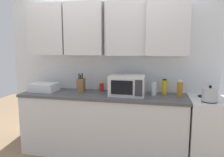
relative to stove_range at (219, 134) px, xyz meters
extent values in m
cube|color=white|center=(-1.57, 0.35, 0.85)|extent=(3.23, 0.06, 2.60)
cube|color=silver|center=(-2.44, 0.16, 1.37)|extent=(0.56, 0.33, 0.75)
cube|color=silver|center=(-1.86, 0.16, 1.37)|extent=(0.56, 0.33, 0.75)
cube|color=silver|center=(-1.27, 0.12, 1.37)|extent=(0.64, 0.52, 0.75)
cube|color=silver|center=(-0.69, 0.16, 1.37)|extent=(0.56, 0.33, 0.75)
cube|color=silver|center=(-1.57, 0.02, -0.02)|extent=(2.33, 0.60, 0.86)
cube|color=#4C4C51|center=(-1.57, 0.02, 0.43)|extent=(2.36, 0.63, 0.04)
cube|color=silver|center=(0.00, 0.00, 0.00)|extent=(0.76, 0.64, 0.90)
cylinder|color=black|center=(-0.17, -0.14, 0.45)|extent=(0.18, 0.18, 0.01)
cylinder|color=black|center=(-0.17, 0.14, 0.45)|extent=(0.18, 0.18, 0.01)
cylinder|color=#B2B2B7|center=(-0.17, -0.14, 0.54)|extent=(0.18, 0.18, 0.16)
sphere|color=black|center=(-0.17, -0.14, 0.64)|extent=(0.04, 0.04, 0.04)
cube|color=silver|center=(-1.21, 0.02, 0.59)|extent=(0.48, 0.36, 0.28)
cube|color=black|center=(-1.26, -0.17, 0.59)|extent=(0.29, 0.01, 0.18)
cube|color=#2D2D33|center=(-1.04, -0.17, 0.59)|extent=(0.10, 0.01, 0.21)
cube|color=silver|center=(-2.49, 0.02, 0.51)|extent=(0.38, 0.30, 0.12)
cube|color=brown|center=(-1.92, 0.08, 0.55)|extent=(0.10, 0.12, 0.20)
cylinder|color=black|center=(-1.94, 0.07, 0.69)|extent=(0.02, 0.02, 0.08)
cylinder|color=black|center=(-1.92, 0.07, 0.68)|extent=(0.02, 0.02, 0.06)
cylinder|color=black|center=(-1.89, 0.07, 0.69)|extent=(0.02, 0.02, 0.09)
cylinder|color=red|center=(-1.63, 0.20, 0.51)|extent=(0.06, 0.06, 0.13)
cylinder|color=yellow|center=(-1.63, 0.20, 0.59)|extent=(0.05, 0.05, 0.02)
cylinder|color=gold|center=(-0.70, 0.21, 0.55)|extent=(0.07, 0.07, 0.20)
cylinder|color=black|center=(-0.70, 0.21, 0.65)|extent=(0.05, 0.05, 0.02)
cylinder|color=#AD701E|center=(-0.50, 0.07, 0.55)|extent=(0.08, 0.08, 0.20)
cylinder|color=silver|center=(-0.50, 0.07, 0.66)|extent=(0.06, 0.06, 0.03)
cylinder|color=silver|center=(-0.85, 0.08, 0.53)|extent=(0.07, 0.07, 0.17)
cylinder|color=silver|center=(-0.85, 0.08, 0.63)|extent=(0.05, 0.05, 0.02)
camera|label=1|loc=(-0.77, -2.93, 1.12)|focal=34.88mm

